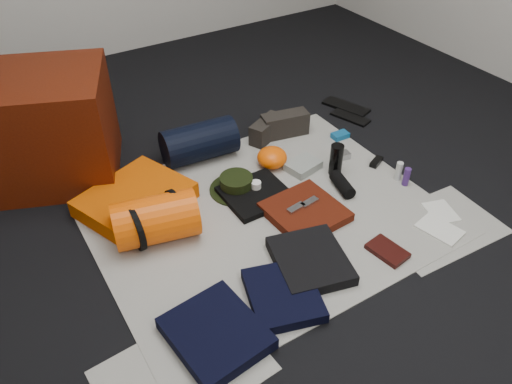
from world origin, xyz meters
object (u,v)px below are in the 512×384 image
red_cabinet (42,128)px  water_bottle (336,160)px  stuff_sack (156,219)px  navy_duffel (199,142)px  sleeping_pad (135,199)px  paperback_book (387,251)px  compact_camera (342,156)px

red_cabinet → water_bottle: bearing=-10.3°
stuff_sack → navy_duffel: 0.65m
red_cabinet → sleeping_pad: red_cabinet is taller
sleeping_pad → stuff_sack: 0.27m
red_cabinet → water_bottle: 1.52m
red_cabinet → sleeping_pad: (0.27, -0.50, -0.23)m
water_bottle → sleeping_pad: bearing=163.5°
navy_duffel → water_bottle: 0.75m
water_bottle → paperback_book: size_ratio=1.01×
stuff_sack → water_bottle: (1.00, -0.04, -0.02)m
navy_duffel → paperback_book: (0.37, -1.10, -0.09)m
sleeping_pad → stuff_sack: size_ratio=1.31×
stuff_sack → navy_duffel: size_ratio=0.92×
sleeping_pad → stuff_sack: stuff_sack is taller
navy_duffel → sleeping_pad: bearing=-150.4°
stuff_sack → compact_camera: bearing=2.5°
compact_camera → paperback_book: (-0.30, -0.68, -0.01)m
sleeping_pad → water_bottle: bearing=-16.5°
stuff_sack → compact_camera: stuff_sack is taller
water_bottle → compact_camera: bearing=36.1°
water_bottle → compact_camera: water_bottle is taller
navy_duffel → paperback_book: size_ratio=2.33×
stuff_sack → sleeping_pad: bearing=91.4°
sleeping_pad → stuff_sack: bearing=-88.6°
sleeping_pad → stuff_sack: (0.01, -0.26, 0.07)m
paperback_book → sleeping_pad: bearing=124.5°
stuff_sack → paperback_book: 1.04m
red_cabinet → paperback_book: 1.80m
red_cabinet → paperback_book: bearing=-30.0°
paperback_book → red_cabinet: bearing=119.7°
stuff_sack → paperback_book: (0.83, -0.63, -0.10)m
water_bottle → compact_camera: 0.16m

